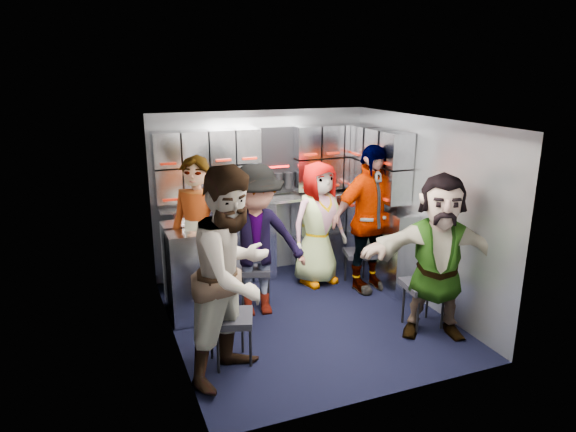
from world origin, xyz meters
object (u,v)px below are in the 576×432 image
object	(u,v)px
jump_seat_center	(312,244)
jump_seat_near_left	(230,321)
attendant_arc_b	(256,241)
attendant_arc_d	(369,219)
jump_seat_mid_right	(360,255)
attendant_arc_c	(318,224)
jump_seat_near_right	(424,288)
attendant_arc_e	(438,257)
jump_seat_mid_left	(252,271)
attendant_arc_a	(234,275)
attendant_standing	(198,240)

from	to	relation	value
jump_seat_center	jump_seat_near_left	bearing A→B (deg)	-133.60
attendant_arc_b	attendant_arc_d	distance (m)	1.45
jump_seat_mid_right	attendant_arc_c	bearing A→B (deg)	155.21
jump_seat_near_right	attendant_arc_b	size ratio (longest dim) A/B	0.29
jump_seat_near_right	attendant_arc_d	world-z (taller)	attendant_arc_d
attendant_arc_e	attendant_arc_b	bearing A→B (deg)	169.93
jump_seat_mid_right	attendant_arc_c	distance (m)	0.65
jump_seat_mid_right	attendant_arc_c	xyz separation A→B (m)	(-0.47, 0.22, 0.40)
jump_seat_mid_left	jump_seat_near_left	bearing A→B (deg)	-117.06
jump_seat_near_right	attendant_arc_e	size ratio (longest dim) A/B	0.29
jump_seat_mid_right	attendant_arc_a	world-z (taller)	attendant_arc_a
attendant_arc_a	attendant_arc_d	xyz separation A→B (m)	(1.98, 1.18, -0.05)
jump_seat_near_right	attendant_arc_c	xyz separation A→B (m)	(-0.54, 1.45, 0.34)
attendant_arc_a	attendant_arc_c	distance (m)	2.19
jump_seat_mid_left	jump_seat_mid_right	distance (m)	1.45
attendant_arc_d	jump_seat_mid_left	bearing A→B (deg)	169.26
attendant_standing	attendant_arc_c	bearing A→B (deg)	54.26
jump_seat_near_right	attendant_arc_c	world-z (taller)	attendant_arc_c
attendant_arc_b	jump_seat_near_left	bearing A→B (deg)	-113.86
attendant_arc_b	jump_seat_center	bearing A→B (deg)	44.11
attendant_arc_b	attendant_arc_d	xyz separation A→B (m)	(1.44, 0.14, 0.06)
attendant_arc_d	attendant_arc_e	distance (m)	1.23
attendant_standing	attendant_arc_c	world-z (taller)	attendant_standing
jump_seat_mid_left	attendant_arc_d	size ratio (longest dim) A/B	0.29
attendant_arc_c	attendant_arc_e	size ratio (longest dim) A/B	0.92
jump_seat_near_left	jump_seat_center	xyz separation A→B (m)	(1.51, 1.58, 0.02)
jump_seat_mid_left	attendant_standing	bearing A→B (deg)	-175.57
attendant_standing	attendant_arc_e	bearing A→B (deg)	9.60
attendant_standing	attendant_arc_a	xyz separation A→B (m)	(0.06, -1.18, 0.06)
attendant_arc_c	attendant_standing	bearing A→B (deg)	-176.84
attendant_arc_a	jump_seat_near_left	bearing A→B (deg)	52.09
attendant_standing	attendant_arc_a	distance (m)	1.19
jump_seat_mid_right	attendant_arc_d	bearing A→B (deg)	-90.00
attendant_standing	jump_seat_center	bearing A→B (deg)	60.28
jump_seat_near_left	jump_seat_mid_left	xyz separation A→B (m)	(0.54, 1.05, 0.00)
jump_seat_mid_left	attendant_arc_d	world-z (taller)	attendant_arc_d
attendant_arc_d	attendant_arc_e	xyz separation A→B (m)	(0.07, -1.23, -0.05)
attendant_arc_a	attendant_arc_c	world-z (taller)	attendant_arc_a
attendant_arc_a	jump_seat_mid_left	bearing A→B (deg)	28.53
jump_seat_near_left	attendant_arc_e	size ratio (longest dim) A/B	0.30
attendant_arc_e	jump_seat_near_right	bearing A→B (deg)	115.90
jump_seat_mid_left	attendant_arc_d	xyz separation A→B (m)	(1.44, -0.04, 0.46)
jump_seat_near_right	attendant_arc_a	world-z (taller)	attendant_arc_a
jump_seat_center	attendant_arc_c	bearing A→B (deg)	-90.00
attendant_arc_c	attendant_arc_e	world-z (taller)	attendant_arc_e
jump_seat_center	attendant_arc_b	size ratio (longest dim) A/B	0.30
attendant_arc_c	jump_seat_center	bearing A→B (deg)	78.85
jump_seat_near_left	attendant_arc_b	size ratio (longest dim) A/B	0.30
jump_seat_near_left	attendant_standing	distance (m)	1.10
jump_seat_center	attendant_arc_e	distance (m)	1.93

